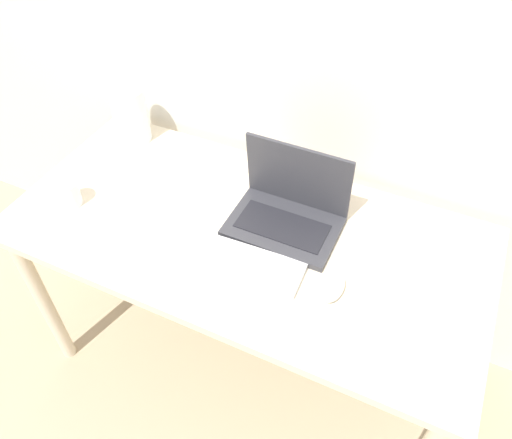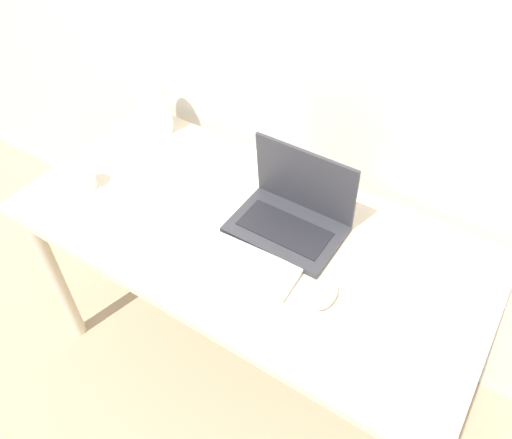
% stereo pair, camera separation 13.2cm
% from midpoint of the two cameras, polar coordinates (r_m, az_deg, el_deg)
% --- Properties ---
extents(ground_plane, '(12.00, 12.00, 0.00)m').
position_cam_midpoint_polar(ground_plane, '(1.97, -7.84, -23.29)').
color(ground_plane, tan).
extents(wall_back, '(6.00, 0.05, 2.50)m').
position_cam_midpoint_polar(wall_back, '(1.51, 3.10, 22.85)').
color(wall_back, silver).
rests_on(wall_back, ground_plane).
extents(desk, '(1.44, 0.69, 0.74)m').
position_cam_midpoint_polar(desk, '(1.56, -3.69, -3.59)').
color(desk, beige).
rests_on(desk, ground_plane).
extents(laptop, '(0.33, 0.23, 0.24)m').
position_cam_midpoint_polar(laptop, '(1.48, 1.21, 1.12)').
color(laptop, '#333338').
rests_on(laptop, desk).
extents(keyboard, '(0.45, 0.14, 0.02)m').
position_cam_midpoint_polar(keyboard, '(1.42, -6.04, -4.44)').
color(keyboard, silver).
rests_on(keyboard, desk).
extents(mouse, '(0.06, 0.10, 0.03)m').
position_cam_midpoint_polar(mouse, '(1.34, 5.95, -7.83)').
color(mouse, white).
rests_on(mouse, desk).
extents(vase, '(0.12, 0.12, 0.29)m').
position_cam_midpoint_polar(vase, '(1.83, -16.46, 12.38)').
color(vase, white).
rests_on(vase, desk).
extents(mp3_player, '(0.04, 0.05, 0.01)m').
position_cam_midpoint_polar(mp3_player, '(1.48, -4.92, -1.77)').
color(mp3_player, orange).
rests_on(mp3_player, desk).
extents(mug, '(0.07, 0.07, 0.08)m').
position_cam_midpoint_polar(mug, '(1.68, -22.83, 2.63)').
color(mug, white).
rests_on(mug, desk).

